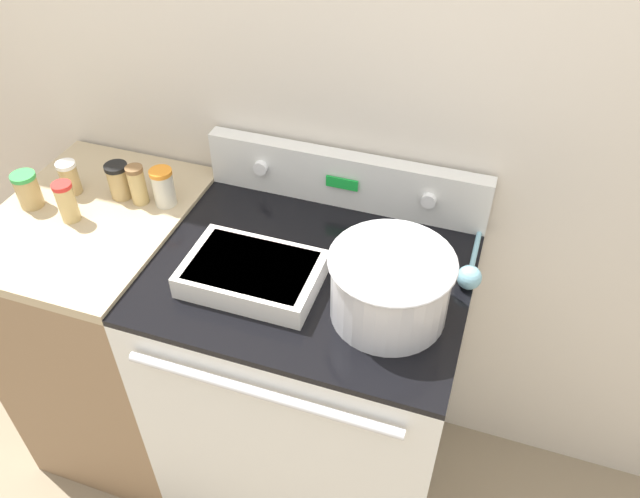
{
  "coord_description": "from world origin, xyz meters",
  "views": [
    {
      "loc": [
        0.39,
        -0.76,
        2.02
      ],
      "look_at": [
        0.02,
        0.33,
        1.01
      ],
      "focal_mm": 35.0,
      "sensor_mm": 36.0,
      "label": 1
    }
  ],
  "objects_px": {
    "casserole_dish": "(252,273)",
    "ladle": "(470,272)",
    "mixing_bowl": "(390,284)",
    "spice_jar_black_cap": "(119,181)",
    "spice_jar_white_cap": "(69,177)",
    "spice_jar_green_cap": "(28,190)",
    "spice_jar_red_cap": "(67,202)",
    "spice_jar_brown_cap": "(138,185)",
    "spice_jar_orange_cap": "(163,187)"
  },
  "relations": [
    {
      "from": "spice_jar_red_cap",
      "to": "spice_jar_orange_cap",
      "type": "bearing_deg",
      "value": 34.76
    },
    {
      "from": "ladle",
      "to": "spice_jar_white_cap",
      "type": "distance_m",
      "value": 1.13
    },
    {
      "from": "casserole_dish",
      "to": "ladle",
      "type": "relative_size",
      "value": 1.13
    },
    {
      "from": "spice_jar_white_cap",
      "to": "spice_jar_green_cap",
      "type": "distance_m",
      "value": 0.11
    },
    {
      "from": "ladle",
      "to": "spice_jar_white_cap",
      "type": "height_order",
      "value": "spice_jar_white_cap"
    },
    {
      "from": "mixing_bowl",
      "to": "spice_jar_orange_cap",
      "type": "relative_size",
      "value": 2.57
    },
    {
      "from": "spice_jar_red_cap",
      "to": "mixing_bowl",
      "type": "bearing_deg",
      "value": -3.3
    },
    {
      "from": "spice_jar_brown_cap",
      "to": "spice_jar_orange_cap",
      "type": "bearing_deg",
      "value": 12.52
    },
    {
      "from": "mixing_bowl",
      "to": "ladle",
      "type": "bearing_deg",
      "value": 46.42
    },
    {
      "from": "spice_jar_orange_cap",
      "to": "spice_jar_black_cap",
      "type": "height_order",
      "value": "spice_jar_orange_cap"
    },
    {
      "from": "ladle",
      "to": "spice_jar_green_cap",
      "type": "distance_m",
      "value": 1.21
    },
    {
      "from": "mixing_bowl",
      "to": "spice_jar_black_cap",
      "type": "height_order",
      "value": "mixing_bowl"
    },
    {
      "from": "mixing_bowl",
      "to": "spice_jar_white_cap",
      "type": "relative_size",
      "value": 2.89
    },
    {
      "from": "ladle",
      "to": "spice_jar_red_cap",
      "type": "bearing_deg",
      "value": -173.52
    },
    {
      "from": "spice_jar_orange_cap",
      "to": "spice_jar_red_cap",
      "type": "xyz_separation_m",
      "value": [
        -0.21,
        -0.14,
        0.0
      ]
    },
    {
      "from": "spice_jar_brown_cap",
      "to": "spice_jar_white_cap",
      "type": "relative_size",
      "value": 1.17
    },
    {
      "from": "mixing_bowl",
      "to": "spice_jar_green_cap",
      "type": "bearing_deg",
      "value": 176.15
    },
    {
      "from": "spice_jar_orange_cap",
      "to": "spice_jar_white_cap",
      "type": "relative_size",
      "value": 1.12
    },
    {
      "from": "spice_jar_brown_cap",
      "to": "spice_jar_black_cap",
      "type": "distance_m",
      "value": 0.07
    },
    {
      "from": "casserole_dish",
      "to": "spice_jar_black_cap",
      "type": "height_order",
      "value": "spice_jar_black_cap"
    },
    {
      "from": "spice_jar_red_cap",
      "to": "spice_jar_white_cap",
      "type": "height_order",
      "value": "spice_jar_red_cap"
    },
    {
      "from": "spice_jar_orange_cap",
      "to": "spice_jar_black_cap",
      "type": "relative_size",
      "value": 1.06
    },
    {
      "from": "ladle",
      "to": "spice_jar_black_cap",
      "type": "bearing_deg",
      "value": 179.07
    },
    {
      "from": "spice_jar_red_cap",
      "to": "casserole_dish",
      "type": "bearing_deg",
      "value": -6.1
    },
    {
      "from": "mixing_bowl",
      "to": "spice_jar_white_cap",
      "type": "distance_m",
      "value": 0.98
    },
    {
      "from": "spice_jar_red_cap",
      "to": "spice_jar_black_cap",
      "type": "bearing_deg",
      "value": 61.84
    },
    {
      "from": "casserole_dish",
      "to": "spice_jar_black_cap",
      "type": "distance_m",
      "value": 0.53
    },
    {
      "from": "mixing_bowl",
      "to": "spice_jar_brown_cap",
      "type": "height_order",
      "value": "mixing_bowl"
    },
    {
      "from": "ladle",
      "to": "spice_jar_white_cap",
      "type": "bearing_deg",
      "value": -179.37
    },
    {
      "from": "spice_jar_orange_cap",
      "to": "spice_jar_red_cap",
      "type": "distance_m",
      "value": 0.25
    },
    {
      "from": "mixing_bowl",
      "to": "casserole_dish",
      "type": "distance_m",
      "value": 0.34
    },
    {
      "from": "mixing_bowl",
      "to": "spice_jar_green_cap",
      "type": "relative_size",
      "value": 2.76
    },
    {
      "from": "casserole_dish",
      "to": "spice_jar_brown_cap",
      "type": "relative_size",
      "value": 2.82
    },
    {
      "from": "casserole_dish",
      "to": "ladle",
      "type": "distance_m",
      "value": 0.53
    },
    {
      "from": "casserole_dish",
      "to": "ladle",
      "type": "xyz_separation_m",
      "value": [
        0.5,
        0.18,
        -0.01
      ]
    },
    {
      "from": "spice_jar_brown_cap",
      "to": "spice_jar_red_cap",
      "type": "xyz_separation_m",
      "value": [
        -0.14,
        -0.13,
        0.0
      ]
    },
    {
      "from": "spice_jar_red_cap",
      "to": "spice_jar_green_cap",
      "type": "distance_m",
      "value": 0.14
    },
    {
      "from": "casserole_dish",
      "to": "spice_jar_green_cap",
      "type": "bearing_deg",
      "value": 173.66
    },
    {
      "from": "ladle",
      "to": "spice_jar_black_cap",
      "type": "xyz_separation_m",
      "value": [
        -0.99,
        0.02,
        0.04
      ]
    },
    {
      "from": "spice_jar_orange_cap",
      "to": "spice_jar_red_cap",
      "type": "height_order",
      "value": "spice_jar_red_cap"
    },
    {
      "from": "ladle",
      "to": "casserole_dish",
      "type": "bearing_deg",
      "value": -160.16
    },
    {
      "from": "casserole_dish",
      "to": "spice_jar_white_cap",
      "type": "xyz_separation_m",
      "value": [
        -0.63,
        0.17,
        0.03
      ]
    },
    {
      "from": "mixing_bowl",
      "to": "casserole_dish",
      "type": "bearing_deg",
      "value": -178.6
    },
    {
      "from": "ladle",
      "to": "spice_jar_black_cap",
      "type": "relative_size",
      "value": 2.76
    },
    {
      "from": "spice_jar_orange_cap",
      "to": "spice_jar_brown_cap",
      "type": "relative_size",
      "value": 0.96
    },
    {
      "from": "spice_jar_orange_cap",
      "to": "spice_jar_green_cap",
      "type": "bearing_deg",
      "value": -160.09
    },
    {
      "from": "mixing_bowl",
      "to": "spice_jar_white_cap",
      "type": "xyz_separation_m",
      "value": [
        -0.97,
        0.16,
        -0.03
      ]
    },
    {
      "from": "casserole_dish",
      "to": "spice_jar_orange_cap",
      "type": "distance_m",
      "value": 0.41
    },
    {
      "from": "mixing_bowl",
      "to": "spice_jar_red_cap",
      "type": "height_order",
      "value": "mixing_bowl"
    },
    {
      "from": "spice_jar_red_cap",
      "to": "spice_jar_white_cap",
      "type": "xyz_separation_m",
      "value": [
        -0.07,
        0.11,
        -0.01
      ]
    }
  ]
}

